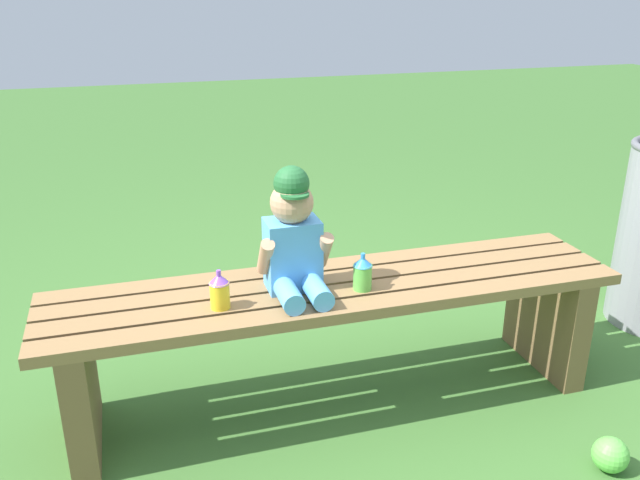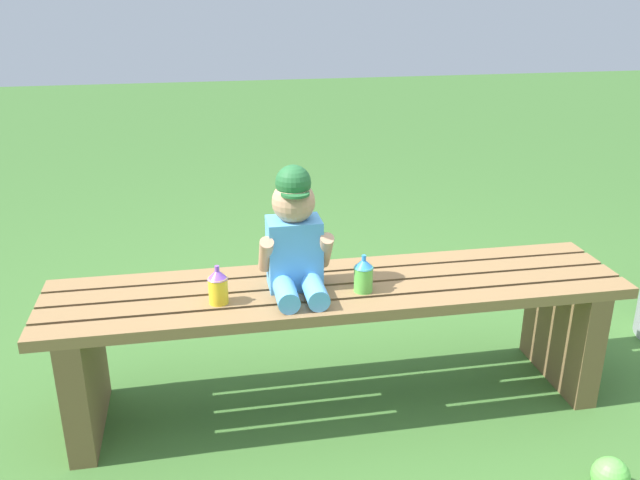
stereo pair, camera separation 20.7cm
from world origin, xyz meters
TOP-DOWN VIEW (x-y plane):
  - ground_plane at (0.00, 0.00)m, footprint 16.00×16.00m
  - park_bench at (0.00, 0.00)m, footprint 1.90×0.42m
  - child_figure at (-0.14, -0.00)m, footprint 0.23×0.27m
  - sippy_cup_left at (-0.39, -0.06)m, footprint 0.06×0.06m
  - sippy_cup_right at (0.07, -0.06)m, footprint 0.06×0.06m
  - toy_ball at (0.68, -0.58)m, footprint 0.11×0.11m

SIDE VIEW (x-z plane):
  - ground_plane at x=0.00m, z-range 0.00..0.00m
  - toy_ball at x=0.68m, z-range 0.00..0.11m
  - park_bench at x=0.00m, z-range 0.09..0.54m
  - sippy_cup_left at x=-0.39m, z-range 0.45..0.57m
  - sippy_cup_right at x=0.07m, z-range 0.45..0.57m
  - child_figure at x=-0.14m, z-range 0.42..0.83m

